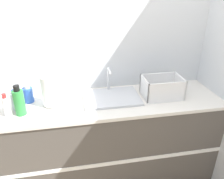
{
  "coord_description": "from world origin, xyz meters",
  "views": [
    {
      "loc": [
        -0.3,
        -1.41,
        1.86
      ],
      "look_at": [
        0.0,
        0.26,
        1.03
      ],
      "focal_mm": 35.0,
      "sensor_mm": 36.0,
      "label": 1
    }
  ],
  "objects_px": {
    "sink": "(111,96)",
    "bottle_clear": "(16,101)",
    "dish_rack": "(162,89)",
    "paper_towel_roll": "(50,91)",
    "bottle_white_spray": "(6,106)",
    "bottle_blue": "(28,94)",
    "bottle_green": "(19,102)"
  },
  "relations": [
    {
      "from": "bottle_white_spray",
      "to": "bottle_green",
      "type": "bearing_deg",
      "value": 1.21
    },
    {
      "from": "bottle_white_spray",
      "to": "dish_rack",
      "type": "bearing_deg",
      "value": 3.89
    },
    {
      "from": "bottle_clear",
      "to": "bottle_white_spray",
      "type": "bearing_deg",
      "value": -119.66
    },
    {
      "from": "paper_towel_roll",
      "to": "dish_rack",
      "type": "xyz_separation_m",
      "value": [
        0.99,
        -0.02,
        -0.06
      ]
    },
    {
      "from": "sink",
      "to": "bottle_clear",
      "type": "distance_m",
      "value": 0.81
    },
    {
      "from": "bottle_blue",
      "to": "bottle_clear",
      "type": "height_order",
      "value": "bottle_clear"
    },
    {
      "from": "dish_rack",
      "to": "bottle_green",
      "type": "relative_size",
      "value": 1.38
    },
    {
      "from": "paper_towel_roll",
      "to": "bottle_white_spray",
      "type": "xyz_separation_m",
      "value": [
        -0.33,
        -0.11,
        -0.05
      ]
    },
    {
      "from": "bottle_clear",
      "to": "sink",
      "type": "bearing_deg",
      "value": 3.31
    },
    {
      "from": "sink",
      "to": "bottle_clear",
      "type": "bearing_deg",
      "value": -176.69
    },
    {
      "from": "paper_towel_roll",
      "to": "bottle_clear",
      "type": "relative_size",
      "value": 1.52
    },
    {
      "from": "dish_rack",
      "to": "sink",
      "type": "bearing_deg",
      "value": 173.86
    },
    {
      "from": "sink",
      "to": "bottle_white_spray",
      "type": "xyz_separation_m",
      "value": [
        -0.86,
        -0.14,
        0.07
      ]
    },
    {
      "from": "dish_rack",
      "to": "bottle_blue",
      "type": "distance_m",
      "value": 1.2
    },
    {
      "from": "bottle_blue",
      "to": "dish_rack",
      "type": "bearing_deg",
      "value": -5.58
    },
    {
      "from": "bottle_blue",
      "to": "bottle_white_spray",
      "type": "relative_size",
      "value": 0.84
    },
    {
      "from": "paper_towel_roll",
      "to": "bottle_green",
      "type": "xyz_separation_m",
      "value": [
        -0.23,
        -0.11,
        -0.03
      ]
    },
    {
      "from": "bottle_blue",
      "to": "bottle_white_spray",
      "type": "height_order",
      "value": "bottle_white_spray"
    },
    {
      "from": "paper_towel_roll",
      "to": "bottle_white_spray",
      "type": "height_order",
      "value": "paper_towel_roll"
    },
    {
      "from": "bottle_blue",
      "to": "bottle_white_spray",
      "type": "distance_m",
      "value": 0.24
    },
    {
      "from": "sink",
      "to": "bottle_clear",
      "type": "xyz_separation_m",
      "value": [
        -0.81,
        -0.05,
        0.06
      ]
    },
    {
      "from": "paper_towel_roll",
      "to": "bottle_clear",
      "type": "height_order",
      "value": "paper_towel_roll"
    },
    {
      "from": "paper_towel_roll",
      "to": "bottle_blue",
      "type": "height_order",
      "value": "paper_towel_roll"
    },
    {
      "from": "sink",
      "to": "bottle_green",
      "type": "distance_m",
      "value": 0.78
    },
    {
      "from": "dish_rack",
      "to": "paper_towel_roll",
      "type": "bearing_deg",
      "value": 179.01
    },
    {
      "from": "bottle_green",
      "to": "paper_towel_roll",
      "type": "bearing_deg",
      "value": 24.62
    },
    {
      "from": "dish_rack",
      "to": "bottle_clear",
      "type": "height_order",
      "value": "dish_rack"
    },
    {
      "from": "bottle_blue",
      "to": "paper_towel_roll",
      "type": "bearing_deg",
      "value": -26.44
    },
    {
      "from": "paper_towel_roll",
      "to": "bottle_blue",
      "type": "xyz_separation_m",
      "value": [
        -0.2,
        0.1,
        -0.07
      ]
    },
    {
      "from": "paper_towel_roll",
      "to": "dish_rack",
      "type": "relative_size",
      "value": 0.77
    },
    {
      "from": "bottle_green",
      "to": "bottle_blue",
      "type": "bearing_deg",
      "value": 81.67
    },
    {
      "from": "sink",
      "to": "bottle_blue",
      "type": "xyz_separation_m",
      "value": [
        -0.73,
        0.07,
        0.05
      ]
    }
  ]
}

